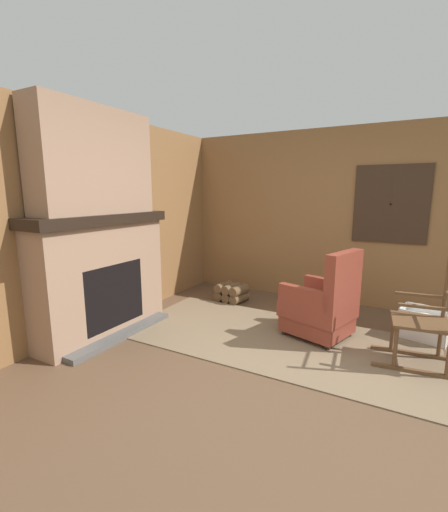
{
  "coord_description": "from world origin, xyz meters",
  "views": [
    {
      "loc": [
        0.76,
        -2.66,
        1.63
      ],
      "look_at": [
        -1.1,
        0.74,
        0.9
      ],
      "focal_mm": 24.0,
      "sensor_mm": 36.0,
      "label": 1
    }
  ],
  "objects_px": {
    "rocking_chair": "(427,322)",
    "storage_case": "(106,208)",
    "armchair": "(322,307)",
    "oil_lamp_vase": "(48,206)",
    "firewood_stack": "(231,293)",
    "laundry_basket": "(425,324)"
  },
  "relations": [
    {
      "from": "rocking_chair",
      "to": "oil_lamp_vase",
      "type": "xyz_separation_m",
      "value": [
        -3.29,
        -1.44,
        1.06
      ]
    },
    {
      "from": "armchair",
      "to": "oil_lamp_vase",
      "type": "bearing_deg",
      "value": 52.35
    },
    {
      "from": "laundry_basket",
      "to": "oil_lamp_vase",
      "type": "xyz_separation_m",
      "value": [
        -3.32,
        -2.15,
        1.32
      ]
    },
    {
      "from": "oil_lamp_vase",
      "to": "storage_case",
      "type": "height_order",
      "value": "oil_lamp_vase"
    },
    {
      "from": "rocking_chair",
      "to": "oil_lamp_vase",
      "type": "bearing_deg",
      "value": 17.22
    },
    {
      "from": "firewood_stack",
      "to": "storage_case",
      "type": "xyz_separation_m",
      "value": [
        -0.8,
        -1.6,
        1.32
      ]
    },
    {
      "from": "armchair",
      "to": "rocking_chair",
      "type": "height_order",
      "value": "rocking_chair"
    },
    {
      "from": "firewood_stack",
      "to": "armchair",
      "type": "bearing_deg",
      "value": -24.54
    },
    {
      "from": "armchair",
      "to": "storage_case",
      "type": "bearing_deg",
      "value": 38.65
    },
    {
      "from": "rocking_chair",
      "to": "oil_lamp_vase",
      "type": "relative_size",
      "value": 4.37
    },
    {
      "from": "armchair",
      "to": "oil_lamp_vase",
      "type": "height_order",
      "value": "oil_lamp_vase"
    },
    {
      "from": "oil_lamp_vase",
      "to": "storage_case",
      "type": "bearing_deg",
      "value": 89.99
    },
    {
      "from": "rocking_chair",
      "to": "storage_case",
      "type": "xyz_separation_m",
      "value": [
        -3.29,
        -0.72,
        1.01
      ]
    },
    {
      "from": "firewood_stack",
      "to": "oil_lamp_vase",
      "type": "relative_size",
      "value": 1.56
    },
    {
      "from": "storage_case",
      "to": "armchair",
      "type": "bearing_deg",
      "value": 21.79
    },
    {
      "from": "firewood_stack",
      "to": "storage_case",
      "type": "height_order",
      "value": "storage_case"
    },
    {
      "from": "rocking_chair",
      "to": "storage_case",
      "type": "relative_size",
      "value": 5.13
    },
    {
      "from": "armchair",
      "to": "laundry_basket",
      "type": "xyz_separation_m",
      "value": [
        1.03,
        0.52,
        -0.19
      ]
    },
    {
      "from": "oil_lamp_vase",
      "to": "firewood_stack",
      "type": "bearing_deg",
      "value": 71.04
    },
    {
      "from": "armchair",
      "to": "firewood_stack",
      "type": "bearing_deg",
      "value": -7.68
    },
    {
      "from": "armchair",
      "to": "rocking_chair",
      "type": "relative_size",
      "value": 0.75
    },
    {
      "from": "firewood_stack",
      "to": "storage_case",
      "type": "bearing_deg",
      "value": -116.45
    }
  ]
}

